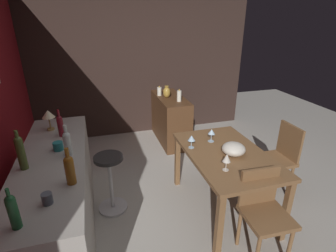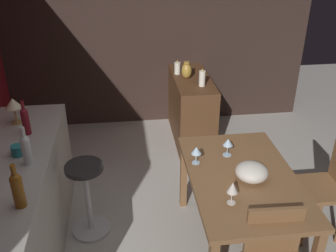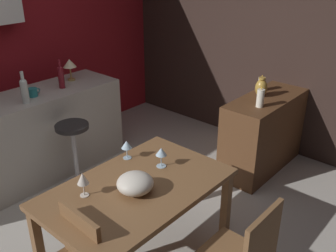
# 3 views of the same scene
# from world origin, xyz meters

# --- Properties ---
(ground_plane) EXTENTS (9.00, 9.00, 0.00)m
(ground_plane) POSITION_xyz_m (0.00, 0.00, 0.00)
(ground_plane) COLOR #B7B2A8
(wall_side_right) EXTENTS (0.10, 4.40, 2.60)m
(wall_side_right) POSITION_xyz_m (2.55, 0.30, 1.30)
(wall_side_right) COLOR #33231E
(wall_side_right) RESTS_ON ground_plane
(dining_table) EXTENTS (1.30, 0.82, 0.74)m
(dining_table) POSITION_xyz_m (0.02, -0.31, 0.65)
(dining_table) COLOR brown
(dining_table) RESTS_ON ground_plane
(kitchen_counter) EXTENTS (2.10, 0.60, 0.90)m
(kitchen_counter) POSITION_xyz_m (0.14, 1.45, 0.45)
(kitchen_counter) COLOR #B2ADA3
(kitchen_counter) RESTS_ON ground_plane
(sideboard_cabinet) EXTENTS (1.10, 0.44, 0.82)m
(sideboard_cabinet) POSITION_xyz_m (1.96, -0.26, 0.41)
(sideboard_cabinet) COLOR #56351E
(sideboard_cabinet) RESTS_ON ground_plane
(chair_by_doorway) EXTENTS (0.40, 0.40, 0.91)m
(chair_by_doorway) POSITION_xyz_m (0.12, -1.11, 0.51)
(chair_by_doorway) COLOR brown
(chair_by_doorway) RESTS_ON ground_plane
(bar_stool) EXTENTS (0.34, 0.34, 0.70)m
(bar_stool) POSITION_xyz_m (0.37, 0.93, 0.37)
(bar_stool) COLOR #262323
(bar_stool) RESTS_ON ground_plane
(wine_glass_left) EXTENTS (0.08, 0.08, 0.15)m
(wine_glass_left) POSITION_xyz_m (0.24, 0.02, 0.85)
(wine_glass_left) COLOR silver
(wine_glass_left) RESTS_ON dining_table
(wine_glass_right) EXTENTS (0.08, 0.08, 0.17)m
(wine_glass_right) POSITION_xyz_m (-0.28, -0.13, 0.87)
(wine_glass_right) COLOR silver
(wine_glass_right) RESTS_ON dining_table
(wine_glass_center) EXTENTS (0.08, 0.08, 0.16)m
(wine_glass_center) POSITION_xyz_m (0.33, -0.27, 0.86)
(wine_glass_center) COLOR silver
(wine_glass_center) RESTS_ON dining_table
(fruit_bowl) EXTENTS (0.25, 0.25, 0.13)m
(fruit_bowl) POSITION_xyz_m (-0.03, -0.36, 0.81)
(fruit_bowl) COLOR beige
(fruit_bowl) RESTS_ON dining_table
(wine_bottle_amber) EXTENTS (0.07, 0.07, 0.30)m
(wine_bottle_amber) POSITION_xyz_m (-0.34, 1.24, 1.03)
(wine_bottle_amber) COLOR #8C5114
(wine_bottle_amber) RESTS_ON kitchen_counter
(wine_bottle_ruby) EXTENTS (0.06, 0.06, 0.30)m
(wine_bottle_ruby) POSITION_xyz_m (0.61, 1.38, 1.03)
(wine_bottle_ruby) COLOR maroon
(wine_bottle_ruby) RESTS_ON kitchen_counter
(wine_bottle_clear) EXTENTS (0.07, 0.07, 0.30)m
(wine_bottle_clear) POSITION_xyz_m (0.15, 1.28, 1.03)
(wine_bottle_clear) COLOR silver
(wine_bottle_clear) RESTS_ON kitchen_counter
(cup_teal) EXTENTS (0.13, 0.09, 0.08)m
(cup_teal) POSITION_xyz_m (0.28, 1.39, 0.94)
(cup_teal) COLOR teal
(cup_teal) RESTS_ON kitchen_counter
(counter_lamp) EXTENTS (0.14, 0.14, 0.24)m
(counter_lamp) POSITION_xyz_m (0.82, 1.52, 1.08)
(counter_lamp) COLOR #A58447
(counter_lamp) RESTS_ON kitchen_counter
(pillar_candle_tall) EXTENTS (0.08, 0.08, 0.17)m
(pillar_candle_tall) POSITION_xyz_m (2.11, -0.11, 0.89)
(pillar_candle_tall) COLOR white
(pillar_candle_tall) RESTS_ON sideboard_cabinet
(pillar_candle_short) EXTENTS (0.07, 0.07, 0.20)m
(pillar_candle_short) POSITION_xyz_m (1.68, -0.33, 0.91)
(pillar_candle_short) COLOR white
(pillar_candle_short) RESTS_ON sideboard_cabinet
(vase_brass) EXTENTS (0.13, 0.13, 0.20)m
(vase_brass) POSITION_xyz_m (1.94, -0.19, 0.92)
(vase_brass) COLOR #B78C38
(vase_brass) RESTS_ON sideboard_cabinet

